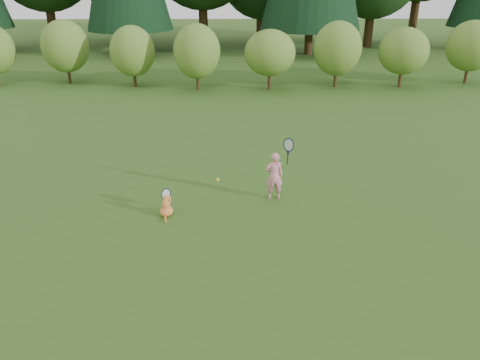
{
  "coord_description": "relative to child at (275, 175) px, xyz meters",
  "views": [
    {
      "loc": [
        0.04,
        -7.89,
        4.48
      ],
      "look_at": [
        0.2,
        0.8,
        0.7
      ],
      "focal_mm": 35.0,
      "sensor_mm": 36.0,
      "label": 1
    }
  ],
  "objects": [
    {
      "name": "child",
      "position": [
        0.0,
        0.0,
        0.0
      ],
      "size": [
        0.59,
        0.38,
        1.6
      ],
      "rotation": [
        0.0,
        0.0,
        3.24
      ],
      "color": "pink",
      "rests_on": "ground"
    },
    {
      "name": "cat",
      "position": [
        -2.27,
        -0.75,
        -0.33
      ],
      "size": [
        0.39,
        0.62,
        0.62
      ],
      "rotation": [
        0.0,
        0.0,
        -0.22
      ],
      "color": "orange",
      "rests_on": "ground"
    },
    {
      "name": "shrub_row",
      "position": [
        -0.96,
        11.61,
        0.84
      ],
      "size": [
        28.0,
        3.0,
        2.8
      ],
      "primitive_type": null,
      "color": "#5B7624",
      "rests_on": "ground"
    },
    {
      "name": "ground",
      "position": [
        -0.96,
        -1.39,
        -0.56
      ],
      "size": [
        100.0,
        100.0,
        0.0
      ],
      "primitive_type": "plane",
      "color": "#345518",
      "rests_on": "ground"
    },
    {
      "name": "tennis_ball",
      "position": [
        -1.23,
        -0.33,
        0.04
      ],
      "size": [
        0.08,
        0.08,
        0.08
      ],
      "color": "#9FC817",
      "rests_on": "ground"
    }
  ]
}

